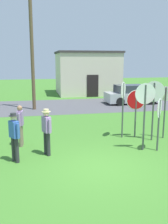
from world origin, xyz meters
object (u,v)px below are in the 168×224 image
object	(u,v)px
person_holding_notes	(14,134)
stop_sign_nearest	(165,104)
parked_car_on_street	(131,95)
stop_sign_low_front	(136,105)
stop_sign_leaning_left	(154,99)
utility_pole	(32,42)
person_in_teal	(20,123)
person_near_signs	(47,129)
stop_sign_rear_left	(123,100)
stop_sign_tallest	(145,105)
stop_sign_leaning_right	(159,115)

from	to	relation	value
person_holding_notes	stop_sign_nearest	bearing A→B (deg)	13.57
parked_car_on_street	stop_sign_low_front	bearing A→B (deg)	-110.55
person_holding_notes	stop_sign_leaning_left	bearing A→B (deg)	13.26
stop_sign_leaning_left	stop_sign_low_front	size ratio (longest dim) A/B	1.20
utility_pole	person_in_teal	size ratio (longest dim) A/B	5.28
parked_car_on_street	person_near_signs	world-z (taller)	person_near_signs
person_near_signs	stop_sign_rear_left	bearing A→B (deg)	24.08
stop_sign_tallest	utility_pole	bearing A→B (deg)	114.00
utility_pole	parked_car_on_street	size ratio (longest dim) A/B	2.06
person_holding_notes	person_in_teal	bearing A→B (deg)	85.85
parked_car_on_street	person_in_teal	xyz separation A→B (m)	(-8.33, -8.99, 0.26)
parked_car_on_street	stop_sign_tallest	bearing A→B (deg)	-109.19
utility_pole	stop_sign_tallest	distance (m)	10.59
parked_car_on_street	person_in_teal	bearing A→B (deg)	-132.83
stop_sign_low_front	person_holding_notes	bearing A→B (deg)	-159.66
stop_sign_low_front	stop_sign_nearest	bearing A→B (deg)	-17.22
person_near_signs	stop_sign_leaning_left	bearing A→B (deg)	11.03
person_holding_notes	parked_car_on_street	bearing A→B (deg)	51.59
stop_sign_nearest	person_near_signs	xyz separation A→B (m)	(-5.28, -1.09, -0.59)
parked_car_on_street	stop_sign_leaning_right	distance (m)	11.05
parked_car_on_street	person_near_signs	size ratio (longest dim) A/B	2.49
person_in_teal	stop_sign_low_front	bearing A→B (deg)	2.77
utility_pole	stop_sign_leaning_right	distance (m)	11.07
stop_sign_leaning_right	person_near_signs	world-z (taller)	stop_sign_leaning_right
parked_car_on_street	stop_sign_leaning_right	world-z (taller)	stop_sign_leaning_right
person_in_teal	parked_car_on_street	bearing A→B (deg)	47.17
utility_pole	stop_sign_nearest	world-z (taller)	utility_pole
stop_sign_leaning_left	person_holding_notes	world-z (taller)	stop_sign_leaning_left
stop_sign_low_front	person_in_teal	size ratio (longest dim) A/B	1.29
stop_sign_tallest	person_holding_notes	bearing A→B (deg)	-176.98
stop_sign_low_front	stop_sign_leaning_right	distance (m)	1.85
utility_pole	parked_car_on_street	xyz separation A→B (m)	(7.77, 1.08, -3.95)
parked_car_on_street	person_holding_notes	bearing A→B (deg)	-128.41
stop_sign_low_front	parked_car_on_street	bearing A→B (deg)	69.45
stop_sign_rear_left	person_holding_notes	xyz separation A→B (m)	(-4.58, -2.00, -0.75)
stop_sign_low_front	utility_pole	bearing A→B (deg)	120.40
stop_sign_low_front	stop_sign_tallest	bearing A→B (deg)	-101.70
stop_sign_tallest	person_holding_notes	distance (m)	4.91
utility_pole	stop_sign_low_front	size ratio (longest dim) A/B	4.10
stop_sign_tallest	person_in_teal	xyz separation A→B (m)	(-4.71, 1.42, -0.86)
stop_sign_rear_left	utility_pole	bearing A→B (deg)	117.27
parked_car_on_street	stop_sign_tallest	world-z (taller)	stop_sign_tallest
stop_sign_leaning_left	person_near_signs	bearing A→B (deg)	-168.97
stop_sign_low_front	stop_sign_tallest	size ratio (longest dim) A/B	0.83
stop_sign_low_front	stop_sign_rear_left	bearing A→B (deg)	171.87
utility_pole	stop_sign_nearest	bearing A→B (deg)	-54.62
parked_car_on_street	person_near_signs	xyz separation A→B (m)	(-7.34, -10.21, 0.30)
utility_pole	stop_sign_tallest	size ratio (longest dim) A/B	3.39
stop_sign_leaning_left	person_near_signs	distance (m)	4.78
stop_sign_tallest	stop_sign_nearest	distance (m)	2.03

